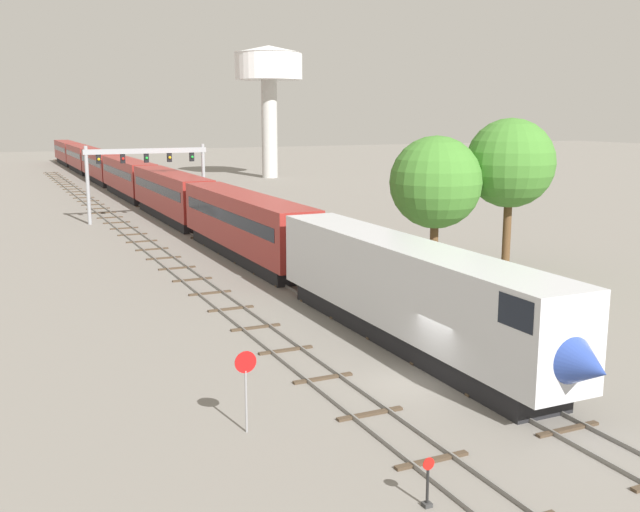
{
  "coord_description": "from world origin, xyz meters",
  "views": [
    {
      "loc": [
        -15.64,
        -23.93,
        10.66
      ],
      "look_at": [
        1.0,
        12.0,
        3.0
      ],
      "focal_mm": 41.57,
      "sensor_mm": 36.0,
      "label": 1
    }
  ],
  "objects": [
    {
      "name": "ground_plane",
      "position": [
        0.0,
        0.0,
        0.0
      ],
      "size": [
        400.0,
        400.0,
        0.0
      ],
      "primitive_type": "plane",
      "color": "gray"
    },
    {
      "name": "track_main",
      "position": [
        2.0,
        60.0,
        0.07
      ],
      "size": [
        2.6,
        200.0,
        0.16
      ],
      "color": "slate",
      "rests_on": "ground"
    },
    {
      "name": "track_near",
      "position": [
        -3.5,
        40.0,
        0.07
      ],
      "size": [
        2.6,
        160.0,
        0.16
      ],
      "color": "slate",
      "rests_on": "ground"
    },
    {
      "name": "passenger_train",
      "position": [
        2.0,
        73.38,
        2.61
      ],
      "size": [
        3.04,
        159.0,
        4.8
      ],
      "color": "silver",
      "rests_on": "ground"
    },
    {
      "name": "signal_gantry",
      "position": [
        -0.25,
        50.24,
        5.59
      ],
      "size": [
        12.1,
        0.49,
        7.58
      ],
      "color": "#999BA0",
      "rests_on": "ground"
    },
    {
      "name": "water_tower",
      "position": [
        29.03,
        92.49,
        17.24
      ],
      "size": [
        11.19,
        11.19,
        21.46
      ],
      "color": "beige",
      "rests_on": "ground"
    },
    {
      "name": "switch_stand",
      "position": [
        -5.1,
        -8.2,
        0.52
      ],
      "size": [
        0.36,
        0.24,
        1.46
      ],
      "color": "black",
      "rests_on": "ground"
    },
    {
      "name": "stop_sign",
      "position": [
        -8.0,
        -1.51,
        1.87
      ],
      "size": [
        0.76,
        0.08,
        2.88
      ],
      "color": "gray",
      "rests_on": "ground"
    },
    {
      "name": "trackside_tree_left",
      "position": [
        17.04,
        16.14,
        7.31
      ],
      "size": [
        6.02,
        6.02,
        10.36
      ],
      "color": "brown",
      "rests_on": "ground"
    },
    {
      "name": "trackside_tree_mid",
      "position": [
        11.74,
        17.07,
        6.16
      ],
      "size": [
        6.1,
        6.1,
        9.24
      ],
      "color": "brown",
      "rests_on": "ground"
    }
  ]
}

